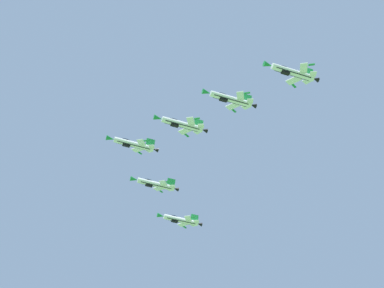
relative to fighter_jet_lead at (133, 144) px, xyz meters
name	(u,v)px	position (x,y,z in m)	size (l,w,h in m)	color
fighter_jet_lead	(133,144)	(0.00, 0.00, 0.00)	(13.91, 11.46, 5.00)	silver
fighter_jet_left_wing	(181,124)	(16.41, -4.63, -1.38)	(13.91, 11.58, 4.63)	silver
fighter_jet_right_wing	(155,184)	(1.28, 17.06, -1.21)	(13.91, 11.47, 4.97)	silver
fighter_jet_left_outer	(230,99)	(31.44, -8.15, 0.59)	(13.91, 11.54, 4.77)	silver
fighter_jet_right_outer	(180,220)	(4.14, 35.37, -2.04)	(13.91, 11.61, 4.52)	silver
fighter_jet_trail_slot	(292,72)	(49.09, -12.53, 0.35)	(13.91, 11.58, 4.63)	silver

